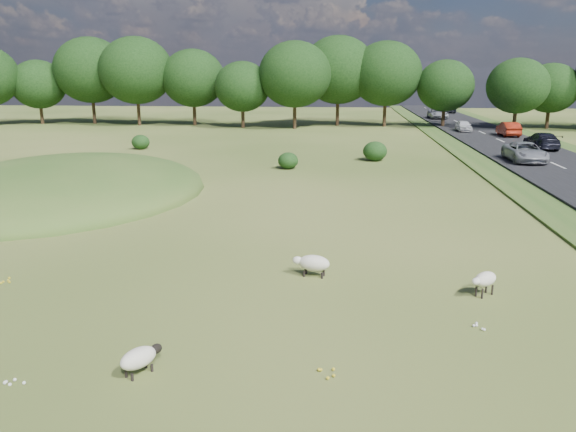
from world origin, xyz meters
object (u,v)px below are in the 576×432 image
Objects in this scene: sheep_2 at (313,263)px; car_1 at (448,108)px; sheep_0 at (485,279)px; sheep_3 at (140,358)px; car_7 at (542,141)px; car_6 at (525,152)px; car_2 at (464,126)px; car_4 at (509,129)px; car_0 at (438,113)px.

sheep_2 is 84.14m from car_1.
sheep_3 is (-9.11, -5.69, -0.13)m from sheep_0.
car_7 is (18.59, 34.05, 0.50)m from sheep_2.
sheep_0 is 0.76× the size of sheep_2.
car_7 is at bearing 64.29° from car_6.
car_1 is 56.02m from car_6.
car_1 is at bearing 83.34° from car_2.
car_2 reaches higher than sheep_0.
car_1 reaches higher than car_6.
car_6 is (14.79, 26.16, 0.49)m from sheep_2.
sheep_2 is 38.80m from car_7.
car_6 is (-3.80, -55.89, -0.05)m from car_1.
car_1 is 1.02× the size of car_6.
sheep_3 is at bearing 61.52° from car_7.
car_4 is at bearing 90.00° from car_1.
car_6 is at bearing 78.45° from car_4.
sheep_3 is at bearing -108.08° from car_2.
car_4 is (22.23, 51.68, 0.59)m from sheep_3.
sheep_3 is at bearing 75.97° from car_1.
car_1 is 1.05× the size of car_7.
car_1 is (3.80, 13.36, 0.02)m from car_0.
sheep_0 is 37.64m from car_7.
car_1 reaches higher than sheep_3.
sheep_3 is at bearing -9.92° from sheep_0.
car_2 is 15.92m from car_7.
car_1 is (18.59, 82.05, 0.54)m from sheep_2.
sheep_0 is 84.31m from car_1.
car_0 is at bearing -91.49° from sheep_2.
sheep_0 is at bearing -100.41° from car_2.
sheep_2 is 30.06m from car_6.
sheep_2 is at bearing 77.23° from car_1.
sheep_2 is 70.27m from car_0.
car_7 is (3.80, 7.89, 0.01)m from car_6.
car_1 is 37.30m from car_4.
car_0 reaches higher than car_7.
car_6 is (0.00, -42.53, -0.03)m from car_0.
car_2 is (14.79, 49.51, 0.41)m from sheep_2.
car_2 is 6.09m from car_4.
car_0 is 19.18m from car_2.
car_2 is (9.32, 50.74, 0.34)m from sheep_0.
car_4 is (0.00, -37.30, -0.01)m from car_1.
car_7 is (3.80, -34.64, -0.02)m from car_0.
car_2 is 0.74× the size of car_7.
sheep_0 is 0.19× the size of car_0.
sheep_0 is at bearing 178.01° from sheep_2.
sheep_2 is 0.26× the size of car_6.
car_7 is (3.80, -15.46, 0.10)m from car_2.
sheep_3 is at bearing -103.70° from car_0.
car_2 is at bearing -142.33° from sheep_0.
sheep_2 reaches higher than sheep_3.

